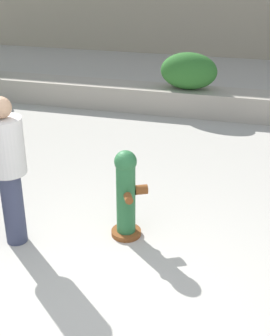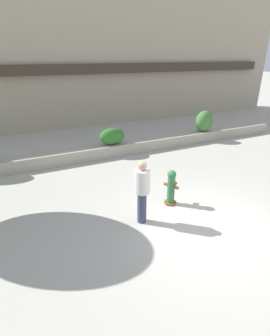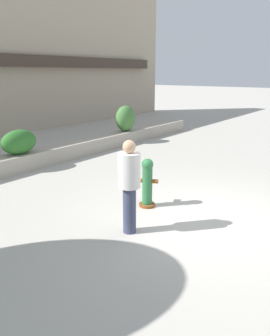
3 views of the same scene
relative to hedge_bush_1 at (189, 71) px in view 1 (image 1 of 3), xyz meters
name	(u,v)px [view 1 (image 1 of 3)]	position (x,y,z in m)	size (l,w,h in m)	color
ground_plane	(101,317)	(0.20, -6.00, -0.86)	(120.00, 120.00, 0.00)	#B2ADA3
planter_wall_low	(197,102)	(0.20, 0.00, -0.61)	(18.00, 0.70, 0.50)	#ADA393
hedge_bush_1	(189,71)	(0.00, 0.00, 0.00)	(1.13, 0.61, 0.73)	#2D6B28
fire_hydrant	(126,194)	(0.05, -4.62, -0.31)	(0.48, 0.47, 1.08)	brown
pedestrian	(8,164)	(-1.14, -5.07, 0.12)	(0.56, 0.56, 1.73)	#383D56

